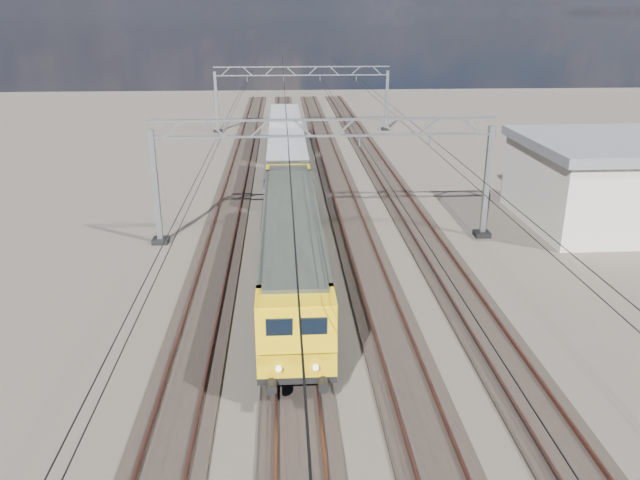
{
  "coord_description": "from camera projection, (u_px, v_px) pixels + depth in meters",
  "views": [
    {
      "loc": [
        -2.34,
        -30.5,
        12.59
      ],
      "look_at": [
        -0.63,
        -2.64,
        2.4
      ],
      "focal_mm": 35.0,
      "sensor_mm": 36.0,
      "label": 1
    }
  ],
  "objects": [
    {
      "name": "catenary_gantry_far",
      "position": [
        302.0,
        96.0,
        69.21
      ],
      "size": [
        19.9,
        0.9,
        7.11
      ],
      "color": "gray",
      "rests_on": "ground"
    },
    {
      "name": "catenary_gantry_mid",
      "position": [
        324.0,
        175.0,
        35.46
      ],
      "size": [
        19.9,
        0.9,
        7.11
      ],
      "color": "gray",
      "rests_on": "ground"
    },
    {
      "name": "locomotive",
      "position": [
        291.0,
        243.0,
        29.58
      ],
      "size": [
        2.76,
        21.1,
        3.62
      ],
      "color": "black",
      "rests_on": "ground"
    },
    {
      "name": "track_outer_west",
      "position": [
        215.0,
        267.0,
        32.67
      ],
      "size": [
        2.6,
        140.0,
        0.3
      ],
      "color": "black",
      "rests_on": "ground"
    },
    {
      "name": "track_outer_east",
      "position": [
        440.0,
        261.0,
        33.37
      ],
      "size": [
        2.6,
        140.0,
        0.3
      ],
      "color": "black",
      "rests_on": "ground"
    },
    {
      "name": "overhead_wires",
      "position": [
        320.0,
        130.0,
        38.57
      ],
      "size": [
        12.03,
        140.0,
        0.53
      ],
      "color": "black",
      "rests_on": "ground"
    },
    {
      "name": "hopper_wagon_lead",
      "position": [
        287.0,
        161.0,
        46.2
      ],
      "size": [
        3.38,
        13.0,
        3.25
      ],
      "color": "black",
      "rests_on": "ground"
    },
    {
      "name": "track_inner_east",
      "position": [
        366.0,
        263.0,
        33.13
      ],
      "size": [
        2.6,
        140.0,
        0.3
      ],
      "color": "black",
      "rests_on": "ground"
    },
    {
      "name": "ground",
      "position": [
        329.0,
        265.0,
        33.04
      ],
      "size": [
        160.0,
        160.0,
        0.0
      ],
      "primitive_type": "plane",
      "color": "black",
      "rests_on": "ground"
    },
    {
      "name": "track_loco",
      "position": [
        291.0,
        265.0,
        32.9
      ],
      "size": [
        2.6,
        140.0,
        0.3
      ],
      "color": "black",
      "rests_on": "ground"
    },
    {
      "name": "hopper_wagon_mid",
      "position": [
        285.0,
        128.0,
        59.51
      ],
      "size": [
        3.38,
        13.0,
        3.25
      ],
      "color": "black",
      "rests_on": "ground"
    }
  ]
}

